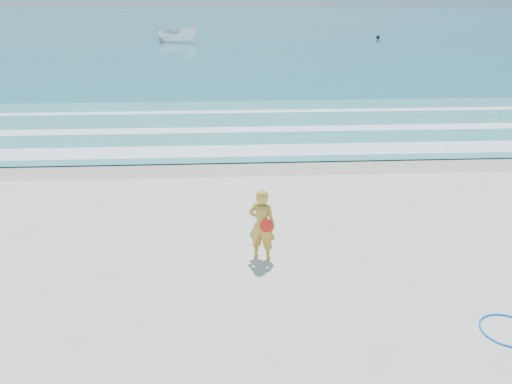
{
  "coord_description": "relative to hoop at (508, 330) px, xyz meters",
  "views": [
    {
      "loc": [
        -0.52,
        -6.36,
        5.13
      ],
      "look_at": [
        0.08,
        4.0,
        1.0
      ],
      "focal_mm": 35.0,
      "sensor_mm": 36.0,
      "label": 1
    }
  ],
  "objects": [
    {
      "name": "ground",
      "position": [
        -3.99,
        -0.12,
        -0.02
      ],
      "size": [
        400.0,
        400.0,
        0.0
      ],
      "primitive_type": "plane",
      "color": "silver",
      "rests_on": "ground"
    },
    {
      "name": "wet_sand",
      "position": [
        -3.99,
        8.88,
        -0.01
      ],
      "size": [
        400.0,
        2.4,
        0.0
      ],
      "primitive_type": "cube",
      "color": "#B2A893",
      "rests_on": "ground"
    },
    {
      "name": "ocean",
      "position": [
        -3.99,
        104.88,
        0.0
      ],
      "size": [
        400.0,
        190.0,
        0.04
      ],
      "primitive_type": "cube",
      "color": "#19727F",
      "rests_on": "ground"
    },
    {
      "name": "shallow",
      "position": [
        -3.99,
        13.88,
        0.03
      ],
      "size": [
        400.0,
        10.0,
        0.01
      ],
      "primitive_type": "cube",
      "color": "#59B7AD",
      "rests_on": "ocean"
    },
    {
      "name": "foam_near",
      "position": [
        -3.99,
        10.18,
        0.04
      ],
      "size": [
        400.0,
        1.4,
        0.01
      ],
      "primitive_type": "cube",
      "color": "white",
      "rests_on": "shallow"
    },
    {
      "name": "foam_mid",
      "position": [
        -3.99,
        13.08,
        0.04
      ],
      "size": [
        400.0,
        0.9,
        0.01
      ],
      "primitive_type": "cube",
      "color": "white",
      "rests_on": "shallow"
    },
    {
      "name": "foam_far",
      "position": [
        -3.99,
        16.38,
        0.04
      ],
      "size": [
        400.0,
        0.6,
        0.01
      ],
      "primitive_type": "cube",
      "color": "white",
      "rests_on": "shallow"
    },
    {
      "name": "hoop",
      "position": [
        0.0,
        0.0,
        0.0
      ],
      "size": [
        1.18,
        1.18,
        0.03
      ],
      "primitive_type": "torus",
      "rotation": [
        0.0,
        0.0,
        -0.39
      ],
      "color": "#0D68F5",
      "rests_on": "ground"
    },
    {
      "name": "boat",
      "position": [
        -9.98,
        52.39,
        0.97
      ],
      "size": [
        5.13,
        2.57,
        1.89
      ],
      "primitive_type": "imported",
      "rotation": [
        0.0,
        0.0,
        1.42
      ],
      "color": "white",
      "rests_on": "ocean"
    },
    {
      "name": "buoy",
      "position": [
        13.9,
        55.58,
        0.25
      ],
      "size": [
        0.46,
        0.46,
        0.46
      ],
      "primitive_type": "sphere",
      "color": "black",
      "rests_on": "ocean"
    },
    {
      "name": "woman",
      "position": [
        -3.86,
        2.64,
        0.76
      ],
      "size": [
        0.66,
        0.55,
        1.54
      ],
      "color": "gold",
      "rests_on": "ground"
    }
  ]
}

